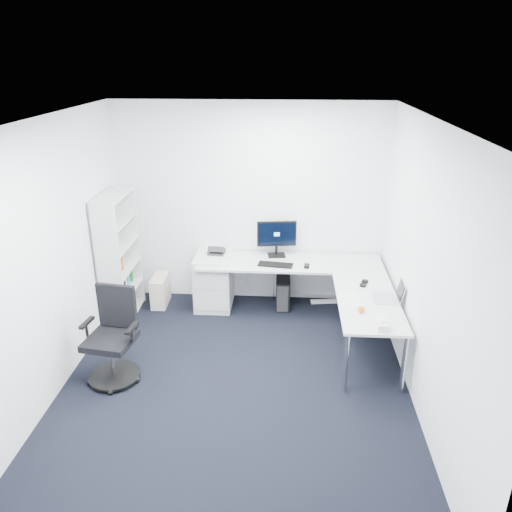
# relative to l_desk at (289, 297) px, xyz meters

# --- Properties ---
(ground) EXTENTS (4.20, 4.20, 0.00)m
(ground) POSITION_rel_l_desk_xyz_m (-0.55, -1.40, -0.35)
(ground) COLOR black
(ceiling) EXTENTS (4.20, 4.20, 0.00)m
(ceiling) POSITION_rel_l_desk_xyz_m (-0.55, -1.40, 2.35)
(ceiling) COLOR white
(wall_back) EXTENTS (3.60, 0.02, 2.70)m
(wall_back) POSITION_rel_l_desk_xyz_m (-0.55, 0.70, 1.00)
(wall_back) COLOR white
(wall_back) RESTS_ON ground
(wall_front) EXTENTS (3.60, 0.02, 2.70)m
(wall_front) POSITION_rel_l_desk_xyz_m (-0.55, -3.50, 1.00)
(wall_front) COLOR white
(wall_front) RESTS_ON ground
(wall_left) EXTENTS (0.02, 4.20, 2.70)m
(wall_left) POSITION_rel_l_desk_xyz_m (-2.35, -1.40, 1.00)
(wall_left) COLOR white
(wall_left) RESTS_ON ground
(wall_right) EXTENTS (0.02, 4.20, 2.70)m
(wall_right) POSITION_rel_l_desk_xyz_m (1.25, -1.40, 1.00)
(wall_right) COLOR white
(wall_right) RESTS_ON ground
(l_desk) EXTENTS (2.40, 1.35, 0.70)m
(l_desk) POSITION_rel_l_desk_xyz_m (0.00, 0.00, 0.00)
(l_desk) COLOR #BCBFBE
(l_desk) RESTS_ON ground
(drawer_pedestal) EXTENTS (0.48, 0.60, 0.74)m
(drawer_pedestal) POSITION_rel_l_desk_xyz_m (-1.02, 0.39, 0.02)
(drawer_pedestal) COLOR #BCBFBE
(drawer_pedestal) RESTS_ON ground
(bookshelf) EXTENTS (0.32, 0.82, 1.65)m
(bookshelf) POSITION_rel_l_desk_xyz_m (-2.17, 0.05, 0.47)
(bookshelf) COLOR silver
(bookshelf) RESTS_ON ground
(task_chair) EXTENTS (0.64, 0.64, 1.01)m
(task_chair) POSITION_rel_l_desk_xyz_m (-1.85, -1.36, 0.15)
(task_chair) COLOR black
(task_chair) RESTS_ON ground
(black_pc_tower) EXTENTS (0.20, 0.43, 0.42)m
(black_pc_tower) POSITION_rel_l_desk_xyz_m (-0.08, 0.43, -0.14)
(black_pc_tower) COLOR black
(black_pc_tower) RESTS_ON ground
(beige_pc_tower) EXTENTS (0.20, 0.44, 0.41)m
(beige_pc_tower) POSITION_rel_l_desk_xyz_m (-1.77, 0.38, -0.15)
(beige_pc_tower) COLOR beige
(beige_pc_tower) RESTS_ON ground
(power_strip) EXTENTS (0.37, 0.12, 0.04)m
(power_strip) POSITION_rel_l_desk_xyz_m (0.49, 0.55, -0.33)
(power_strip) COLOR silver
(power_strip) RESTS_ON ground
(monitor) EXTENTS (0.54, 0.24, 0.50)m
(monitor) POSITION_rel_l_desk_xyz_m (-0.18, 0.52, 0.60)
(monitor) COLOR black
(monitor) RESTS_ON l_desk
(black_keyboard) EXTENTS (0.46, 0.22, 0.02)m
(black_keyboard) POSITION_rel_l_desk_xyz_m (-0.19, 0.19, 0.36)
(black_keyboard) COLOR black
(black_keyboard) RESTS_ON l_desk
(mouse) EXTENTS (0.08, 0.11, 0.03)m
(mouse) POSITION_rel_l_desk_xyz_m (0.21, 0.16, 0.37)
(mouse) COLOR black
(mouse) RESTS_ON l_desk
(desk_phone) EXTENTS (0.23, 0.23, 0.15)m
(desk_phone) POSITION_rel_l_desk_xyz_m (-0.98, 0.47, 0.42)
(desk_phone) COLOR #272729
(desk_phone) RESTS_ON l_desk
(laptop) EXTENTS (0.32, 0.32, 0.22)m
(laptop) POSITION_rel_l_desk_xyz_m (1.03, -0.67, 0.46)
(laptop) COLOR silver
(laptop) RESTS_ON l_desk
(white_keyboard) EXTENTS (0.14, 0.40, 0.01)m
(white_keyboard) POSITION_rel_l_desk_xyz_m (0.72, -0.71, 0.36)
(white_keyboard) COLOR silver
(white_keyboard) RESTS_ON l_desk
(headphones) EXTENTS (0.17, 0.20, 0.05)m
(headphones) POSITION_rel_l_desk_xyz_m (0.87, -0.30, 0.37)
(headphones) COLOR black
(headphones) RESTS_ON l_desk
(orange_fruit) EXTENTS (0.07, 0.07, 0.07)m
(orange_fruit) POSITION_rel_l_desk_xyz_m (0.75, -0.99, 0.39)
(orange_fruit) COLOR orange
(orange_fruit) RESTS_ON l_desk
(tissue_box) EXTENTS (0.12, 0.21, 0.07)m
(tissue_box) POSITION_rel_l_desk_xyz_m (0.91, -1.30, 0.39)
(tissue_box) COLOR silver
(tissue_box) RESTS_ON l_desk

